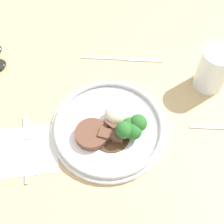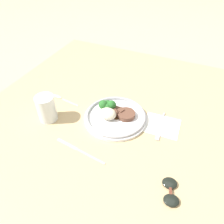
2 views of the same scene
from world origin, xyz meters
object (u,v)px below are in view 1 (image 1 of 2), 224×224
(plate, at_px, (111,127))
(juice_glass, at_px, (213,71))
(knife, at_px, (125,59))
(fork, at_px, (26,142))

(plate, distance_m, juice_glass, 0.29)
(juice_glass, relative_size, knife, 0.52)
(plate, relative_size, juice_glass, 2.34)
(fork, height_order, knife, fork)
(juice_glass, xyz_separation_m, fork, (-0.46, -0.14, -0.05))
(fork, distance_m, knife, 0.34)
(juice_glass, distance_m, fork, 0.48)
(plate, height_order, juice_glass, juice_glass)
(plate, distance_m, knife, 0.23)
(knife, bearing_deg, plate, -96.33)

